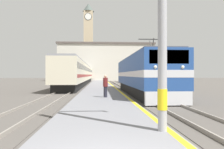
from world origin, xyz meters
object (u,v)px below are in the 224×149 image
at_px(person_on_platform, 105,86).
at_px(clock_tower, 88,40).
at_px(passenger_train, 82,74).
at_px(locomotive_train, 141,75).

distance_m(person_on_platform, clock_tower, 64.08).
bearing_deg(clock_tower, person_on_platform, -86.10).
height_order(passenger_train, person_on_platform, passenger_train).
bearing_deg(passenger_train, person_on_platform, -82.16).
xyz_separation_m(locomotive_train, clock_tower, (-7.81, 57.62, 12.53)).
distance_m(locomotive_train, clock_tower, 59.49).
height_order(locomotive_train, person_on_platform, locomotive_train).
xyz_separation_m(locomotive_train, passenger_train, (-7.56, 24.16, 0.23)).
xyz_separation_m(passenger_train, clock_tower, (-0.25, 33.46, 12.30)).
xyz_separation_m(passenger_train, person_on_platform, (4.00, -29.08, -1.00)).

